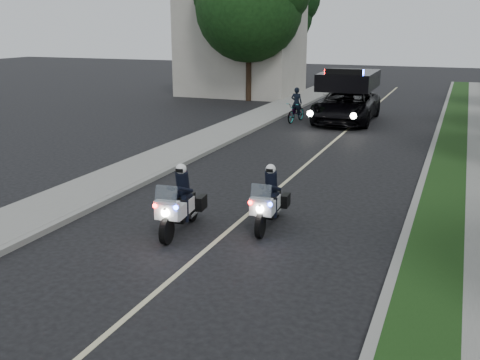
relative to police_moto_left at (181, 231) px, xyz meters
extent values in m
plane|color=black|center=(1.09, 0.55, 0.00)|extent=(120.00, 120.00, 0.00)
cube|color=gray|center=(5.19, 10.55, 0.07)|extent=(0.20, 60.00, 0.15)
cube|color=#193814|center=(5.89, 10.55, 0.08)|extent=(1.20, 60.00, 0.16)
cube|color=gray|center=(-3.01, 10.55, 0.07)|extent=(0.20, 60.00, 0.15)
cube|color=gray|center=(-4.11, 10.55, 0.08)|extent=(2.00, 60.00, 0.16)
cube|color=#A8A396|center=(-8.91, 26.55, 3.50)|extent=(8.00, 6.00, 7.00)
cube|color=#BFB78C|center=(1.09, 10.55, 0.00)|extent=(0.12, 50.00, 0.01)
imported|color=black|center=(0.54, 17.55, 0.00)|extent=(2.99, 6.24, 3.00)
imported|color=black|center=(-1.86, 16.52, 0.00)|extent=(0.92, 1.99, 1.01)
imported|color=black|center=(-1.86, 16.52, 0.00)|extent=(0.58, 0.39, 1.59)
camera|label=1|loc=(6.13, -11.42, 4.90)|focal=41.77mm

